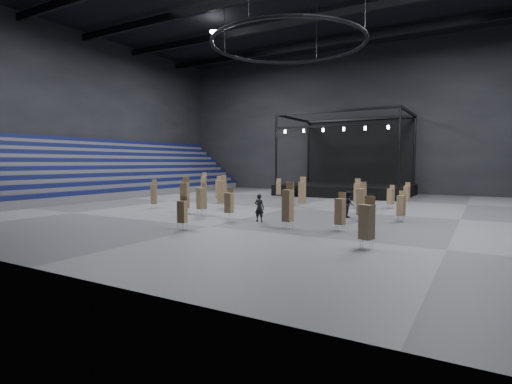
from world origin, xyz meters
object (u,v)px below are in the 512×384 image
Objects in this scene: chair_stack_12 at (401,205)px; chair_stack_16 at (204,184)px; chair_stack_8 at (229,202)px; chair_stack_14 at (279,188)px; chair_stack_1 at (367,221)px; chair_stack_17 at (340,211)px; stage at (348,182)px; chair_stack_13 at (154,194)px; chair_stack_3 at (391,196)px; crew_member at (349,204)px; flight_case_left at (289,193)px; chair_stack_11 at (185,195)px; chair_stack_2 at (222,191)px; chair_stack_9 at (182,211)px; chair_stack_5 at (288,205)px; man_center at (259,208)px; flight_case_mid at (352,196)px; chair_stack_4 at (407,193)px; chair_stack_0 at (219,189)px; chair_stack_7 at (357,193)px; flight_case_right at (369,197)px; chair_stack_10 at (302,192)px; chair_stack_6 at (202,198)px; chair_stack_15 at (361,201)px.

chair_stack_16 is at bearing 167.93° from chair_stack_12.
chair_stack_14 reaches higher than chair_stack_8.
chair_stack_1 is 4.43m from chair_stack_17.
stage is 23.45m from chair_stack_13.
chair_stack_3 is 1.08× the size of crew_member.
chair_stack_11 is (-0.39, -16.74, 0.94)m from flight_case_left.
chair_stack_2 is 10.54m from chair_stack_14.
chair_stack_9 is 6.85m from chair_stack_11.
crew_member is at bearing 4.48° from chair_stack_11.
chair_stack_5 is at bearing 17.91° from chair_stack_9.
chair_stack_13 is at bearing -113.84° from stage.
man_center is at bearing -7.39° from chair_stack_8.
flight_case_left is 0.69× the size of chair_stack_12.
chair_stack_2 is 10.49m from crew_member.
chair_stack_13 is (-12.00, -14.53, 0.74)m from flight_case_mid.
man_center is (-2.77, 1.64, -0.48)m from chair_stack_5.
chair_stack_17 is (-0.74, -16.27, 0.07)m from chair_stack_4.
chair_stack_3 is 0.73× the size of chair_stack_16.
chair_stack_12 reaches higher than flight_case_left.
chair_stack_1 is 20.14m from chair_stack_13.
chair_stack_12 is at bearing -30.30° from chair_stack_0.
flight_case_left is 11.88m from chair_stack_7.
chair_stack_4 is 21.15m from chair_stack_16.
flight_case_right is 0.42× the size of chair_stack_5.
chair_stack_7 reaches higher than chair_stack_1.
flight_case_left is 9.45m from chair_stack_16.
chair_stack_10 is at bearing 70.07° from chair_stack_9.
chair_stack_6 is 1.33× the size of man_center.
chair_stack_5 reaches higher than chair_stack_0.
chair_stack_2 is (2.87, -3.57, 0.14)m from chair_stack_0.
chair_stack_9 is (-10.21, -0.00, -0.21)m from chair_stack_1.
chair_stack_5 is (0.18, -18.59, 0.99)m from flight_case_right.
chair_stack_5 reaches higher than chair_stack_9.
stage is 25.51m from chair_stack_17.
chair_stack_11 is at bearing -91.37° from chair_stack_2.
chair_stack_17 reaches higher than chair_stack_3.
chair_stack_16 is at bearing -156.52° from flight_case_left.
chair_stack_17 is at bearing -34.17° from chair_stack_13.
chair_stack_8 reaches higher than crew_member.
stage reaches higher than chair_stack_8.
chair_stack_3 is 7.11m from chair_stack_12.
chair_stack_0 is 8.33m from chair_stack_10.
chair_stack_0 reaches higher than chair_stack_13.
chair_stack_8 is (-0.80, -23.43, -0.36)m from stage.
chair_stack_11 reaches higher than chair_stack_10.
chair_stack_5 reaches higher than man_center.
chair_stack_13 is at bearing -152.85° from chair_stack_10.
man_center is at bearing 168.45° from chair_stack_1.
chair_stack_15 reaches higher than chair_stack_17.
chair_stack_7 reaches higher than chair_stack_9.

